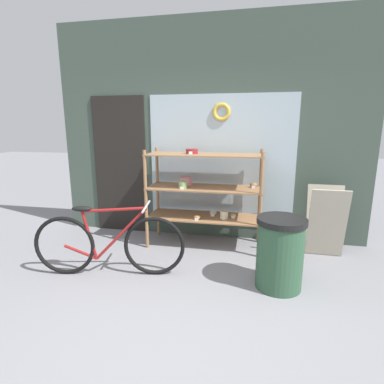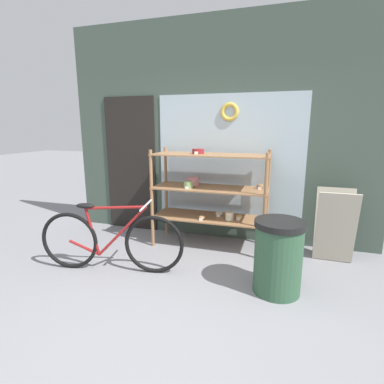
# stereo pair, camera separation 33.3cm
# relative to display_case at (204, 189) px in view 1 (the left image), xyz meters

# --- Properties ---
(ground_plane) EXTENTS (30.00, 30.00, 0.00)m
(ground_plane) POSITION_rel_display_case_xyz_m (-0.01, -1.87, -0.82)
(ground_plane) COLOR gray
(storefront_facade) EXTENTS (4.56, 0.13, 3.15)m
(storefront_facade) POSITION_rel_display_case_xyz_m (-0.06, 0.41, 0.71)
(storefront_facade) COLOR #3D4C42
(storefront_facade) RESTS_ON ground_plane
(display_case) EXTENTS (1.56, 0.56, 1.36)m
(display_case) POSITION_rel_display_case_xyz_m (0.00, 0.00, 0.00)
(display_case) COLOR #8E6642
(display_case) RESTS_ON ground_plane
(bicycle) EXTENTS (1.68, 0.49, 0.82)m
(bicycle) POSITION_rel_display_case_xyz_m (-0.90, -1.08, -0.45)
(bicycle) COLOR black
(bicycle) RESTS_ON ground_plane
(sandwich_board) EXTENTS (0.46, 0.39, 0.90)m
(sandwich_board) POSITION_rel_display_case_xyz_m (1.60, -0.03, -0.36)
(sandwich_board) COLOR #B2A893
(sandwich_board) RESTS_ON ground_plane
(trash_bin) EXTENTS (0.50, 0.50, 0.75)m
(trash_bin) POSITION_rel_display_case_xyz_m (0.96, -0.98, -0.41)
(trash_bin) COLOR #2D5138
(trash_bin) RESTS_ON ground_plane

